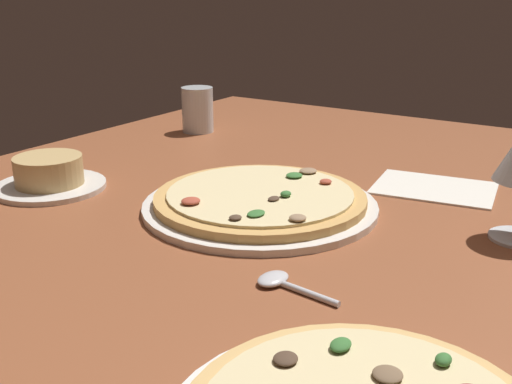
% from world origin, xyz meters
% --- Properties ---
extents(dining_table, '(1.50, 1.10, 0.04)m').
position_xyz_m(dining_table, '(0.00, 0.00, 0.02)').
color(dining_table, brown).
rests_on(dining_table, ground).
extents(pizza_main, '(0.33, 0.33, 0.03)m').
position_xyz_m(pizza_main, '(0.03, -0.01, 0.05)').
color(pizza_main, silver).
rests_on(pizza_main, dining_table).
extents(ramekin_on_saucer, '(0.17, 0.17, 0.05)m').
position_xyz_m(ramekin_on_saucer, '(-0.07, 0.32, 0.06)').
color(ramekin_on_saucer, silver).
rests_on(ramekin_on_saucer, dining_table).
extents(water_glass, '(0.07, 0.07, 0.09)m').
position_xyz_m(water_glass, '(0.36, 0.37, 0.08)').
color(water_glass, silver).
rests_on(water_glass, dining_table).
extents(paper_menu, '(0.16, 0.19, 0.00)m').
position_xyz_m(paper_menu, '(0.25, -0.18, 0.04)').
color(paper_menu, silver).
rests_on(paper_menu, dining_table).
extents(spoon, '(0.04, 0.10, 0.01)m').
position_xyz_m(spoon, '(-0.16, -0.14, 0.04)').
color(spoon, silver).
rests_on(spoon, dining_table).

